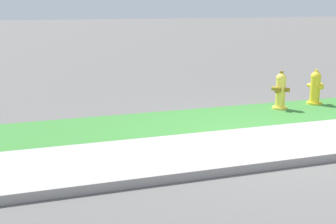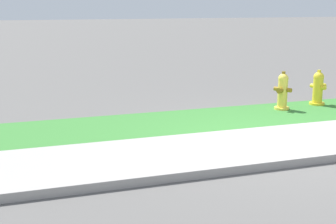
% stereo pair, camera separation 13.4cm
% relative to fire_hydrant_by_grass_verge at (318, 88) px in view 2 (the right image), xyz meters
% --- Properties ---
extents(ground_plane, '(120.00, 120.00, 0.00)m').
position_rel_fire_hydrant_by_grass_verge_xyz_m(ground_plane, '(-2.33, -2.29, -0.37)').
color(ground_plane, '#5B5956').
extents(sidewalk_pavement, '(18.00, 1.87, 0.01)m').
position_rel_fire_hydrant_by_grass_verge_xyz_m(sidewalk_pavement, '(-2.33, -2.29, -0.37)').
color(sidewalk_pavement, '#9E9993').
rests_on(sidewalk_pavement, ground).
extents(grass_verge, '(18.00, 1.78, 0.01)m').
position_rel_fire_hydrant_by_grass_verge_xyz_m(grass_verge, '(-2.33, -0.46, -0.37)').
color(grass_verge, '#387A33').
rests_on(grass_verge, ground).
extents(street_curb, '(18.00, 0.16, 0.12)m').
position_rel_fire_hydrant_by_grass_verge_xyz_m(street_curb, '(-2.33, -3.30, -0.31)').
color(street_curb, '#9E9993').
rests_on(street_curb, ground).
extents(fire_hydrant_by_grass_verge, '(0.38, 0.41, 0.78)m').
position_rel_fire_hydrant_by_grass_verge_xyz_m(fire_hydrant_by_grass_verge, '(0.00, 0.00, 0.00)').
color(fire_hydrant_by_grass_verge, yellow).
rests_on(fire_hydrant_by_grass_verge, ground).
extents(fire_hydrant_mid_block, '(0.36, 0.37, 0.81)m').
position_rel_fire_hydrant_by_grass_verge_xyz_m(fire_hydrant_mid_block, '(-1.00, -0.17, 0.02)').
color(fire_hydrant_mid_block, yellow).
rests_on(fire_hydrant_mid_block, ground).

